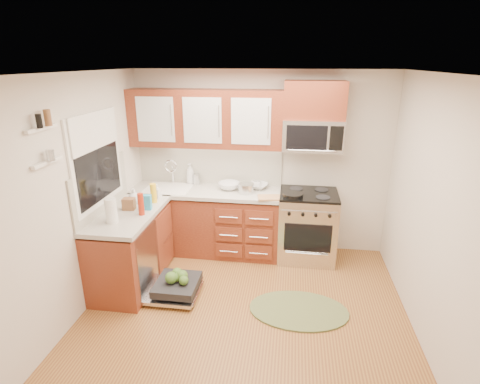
% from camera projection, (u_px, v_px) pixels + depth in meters
% --- Properties ---
extents(floor, '(3.50, 3.50, 0.00)m').
position_uv_depth(floor, '(244.00, 318.00, 4.00)').
color(floor, brown).
rests_on(floor, ground).
extents(ceiling, '(3.50, 3.50, 0.00)m').
position_uv_depth(ceiling, '(245.00, 73.00, 3.17)').
color(ceiling, white).
rests_on(ceiling, ground).
extents(wall_back, '(3.50, 0.04, 2.50)m').
position_uv_depth(wall_back, '(260.00, 163.00, 5.22)').
color(wall_back, beige).
rests_on(wall_back, ground).
extents(wall_front, '(3.50, 0.04, 2.50)m').
position_uv_depth(wall_front, '(200.00, 335.00, 1.95)').
color(wall_front, beige).
rests_on(wall_front, ground).
extents(wall_left, '(0.04, 3.50, 2.50)m').
position_uv_depth(wall_left, '(74.00, 201.00, 3.82)').
color(wall_left, beige).
rests_on(wall_left, ground).
extents(wall_right, '(0.04, 3.50, 2.50)m').
position_uv_depth(wall_right, '(437.00, 220.00, 3.35)').
color(wall_right, beige).
rests_on(wall_right, ground).
extents(base_cabinet_back, '(2.05, 0.60, 0.85)m').
position_uv_depth(base_cabinet_back, '(207.00, 223.00, 5.31)').
color(base_cabinet_back, '#5C2014').
rests_on(base_cabinet_back, ground).
extents(base_cabinet_left, '(0.60, 1.25, 0.85)m').
position_uv_depth(base_cabinet_left, '(131.00, 250.00, 4.54)').
color(base_cabinet_left, '#5C2014').
rests_on(base_cabinet_left, ground).
extents(countertop_back, '(2.07, 0.64, 0.05)m').
position_uv_depth(countertop_back, '(205.00, 191.00, 5.14)').
color(countertop_back, beige).
rests_on(countertop_back, base_cabinet_back).
extents(countertop_left, '(0.64, 1.27, 0.05)m').
position_uv_depth(countertop_left, '(128.00, 214.00, 4.38)').
color(countertop_left, beige).
rests_on(countertop_left, base_cabinet_left).
extents(backsplash_back, '(2.05, 0.02, 0.57)m').
position_uv_depth(backsplash_back, '(210.00, 164.00, 5.31)').
color(backsplash_back, '#B2AFA0').
rests_on(backsplash_back, ground).
extents(backsplash_left, '(0.02, 1.25, 0.57)m').
position_uv_depth(backsplash_left, '(101.00, 188.00, 4.32)').
color(backsplash_left, '#B2AFA0').
rests_on(backsplash_left, ground).
extents(upper_cabinets, '(2.05, 0.35, 0.75)m').
position_uv_depth(upper_cabinets, '(206.00, 119.00, 4.94)').
color(upper_cabinets, '#5C2014').
rests_on(upper_cabinets, ground).
extents(cabinet_over_mw, '(0.76, 0.35, 0.47)m').
position_uv_depth(cabinet_over_mw, '(315.00, 100.00, 4.67)').
color(cabinet_over_mw, '#5C2014').
rests_on(cabinet_over_mw, ground).
extents(range, '(0.76, 0.64, 0.95)m').
position_uv_depth(range, '(307.00, 226.00, 5.09)').
color(range, silver).
rests_on(range, ground).
extents(microwave, '(0.76, 0.38, 0.40)m').
position_uv_depth(microwave, '(313.00, 135.00, 4.79)').
color(microwave, silver).
rests_on(microwave, ground).
extents(sink, '(0.62, 0.50, 0.26)m').
position_uv_depth(sink, '(169.00, 197.00, 5.23)').
color(sink, white).
rests_on(sink, ground).
extents(dishwasher, '(0.70, 0.60, 0.20)m').
position_uv_depth(dishwasher, '(174.00, 287.00, 4.36)').
color(dishwasher, silver).
rests_on(dishwasher, ground).
extents(window, '(0.03, 1.05, 1.05)m').
position_uv_depth(window, '(96.00, 160.00, 4.18)').
color(window, white).
rests_on(window, ground).
extents(window_blind, '(0.02, 0.96, 0.40)m').
position_uv_depth(window_blind, '(95.00, 131.00, 4.07)').
color(window_blind, white).
rests_on(window_blind, ground).
extents(shelf_upper, '(0.04, 0.40, 0.03)m').
position_uv_depth(shelf_upper, '(41.00, 128.00, 3.22)').
color(shelf_upper, white).
rests_on(shelf_upper, ground).
extents(shelf_lower, '(0.04, 0.40, 0.03)m').
position_uv_depth(shelf_lower, '(47.00, 162.00, 3.32)').
color(shelf_lower, white).
rests_on(shelf_lower, ground).
extents(rug, '(1.27, 1.07, 0.02)m').
position_uv_depth(rug, '(299.00, 310.00, 4.11)').
color(rug, '#626B3D').
rests_on(rug, ground).
extents(skillet, '(0.29, 0.29, 0.05)m').
position_uv_depth(skillet, '(293.00, 195.00, 4.79)').
color(skillet, black).
rests_on(skillet, range).
extents(stock_pot, '(0.25, 0.25, 0.13)m').
position_uv_depth(stock_pot, '(246.00, 188.00, 4.99)').
color(stock_pot, silver).
rests_on(stock_pot, countertop_back).
extents(cutting_board, '(0.34, 0.25, 0.02)m').
position_uv_depth(cutting_board, '(270.00, 198.00, 4.80)').
color(cutting_board, '#AA874D').
rests_on(cutting_board, countertop_back).
extents(canister, '(0.12, 0.12, 0.16)m').
position_uv_depth(canister, '(197.00, 179.00, 5.33)').
color(canister, silver).
rests_on(canister, countertop_back).
extents(paper_towel_roll, '(0.15, 0.15, 0.28)m').
position_uv_depth(paper_towel_roll, '(111.00, 211.00, 4.06)').
color(paper_towel_roll, white).
rests_on(paper_towel_roll, countertop_left).
extents(mustard_bottle, '(0.09, 0.09, 0.24)m').
position_uv_depth(mustard_bottle, '(153.00, 193.00, 4.64)').
color(mustard_bottle, yellow).
rests_on(mustard_bottle, countertop_left).
extents(red_bottle, '(0.09, 0.09, 0.26)m').
position_uv_depth(red_bottle, '(141.00, 204.00, 4.26)').
color(red_bottle, '#A3230D').
rests_on(red_bottle, countertop_left).
extents(wooden_box, '(0.15, 0.12, 0.14)m').
position_uv_depth(wooden_box, '(129.00, 204.00, 4.43)').
color(wooden_box, brown).
rests_on(wooden_box, countertop_left).
extents(blue_carton, '(0.12, 0.08, 0.18)m').
position_uv_depth(blue_carton, '(146.00, 202.00, 4.42)').
color(blue_carton, teal).
rests_on(blue_carton, countertop_left).
extents(bowl_a, '(0.33, 0.33, 0.07)m').
position_uv_depth(bowl_a, '(258.00, 186.00, 5.18)').
color(bowl_a, '#999999').
rests_on(bowl_a, countertop_back).
extents(bowl_b, '(0.39, 0.39, 0.09)m').
position_uv_depth(bowl_b, '(229.00, 186.00, 5.14)').
color(bowl_b, '#999999').
rests_on(bowl_b, countertop_back).
extents(cup, '(0.12, 0.12, 0.09)m').
position_uv_depth(cup, '(257.00, 184.00, 5.22)').
color(cup, '#999999').
rests_on(cup, countertop_back).
extents(soap_bottle_a, '(0.14, 0.14, 0.30)m').
position_uv_depth(soap_bottle_a, '(190.00, 174.00, 5.35)').
color(soap_bottle_a, '#999999').
rests_on(soap_bottle_a, countertop_back).
extents(soap_bottle_b, '(0.10, 0.10, 0.18)m').
position_uv_depth(soap_bottle_b, '(157.00, 191.00, 4.81)').
color(soap_bottle_b, '#999999').
rests_on(soap_bottle_b, countertop_left).
extents(soap_bottle_c, '(0.18, 0.18, 0.18)m').
position_uv_depth(soap_bottle_c, '(134.00, 196.00, 4.63)').
color(soap_bottle_c, '#999999').
rests_on(soap_bottle_c, countertop_left).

